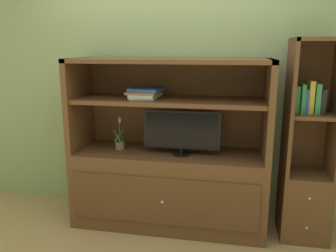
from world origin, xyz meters
The scene contains 8 objects.
ground_plane centered at (0.00, 0.00, 0.00)m, with size 8.00×8.00×0.00m, color tan.
painted_rear_wall centered at (0.00, 0.75, 1.40)m, with size 6.00×0.10×2.80m, color #8C9E6B.
media_console centered at (0.00, 0.40, 0.49)m, with size 1.72×0.60×1.51m.
tv_monitor centered at (0.12, 0.34, 0.90)m, with size 0.66×0.16×0.39m.
potted_plant centered at (-0.46, 0.41, 0.74)m, with size 0.11×0.10×0.30m.
magazine_stack centered at (-0.21, 0.40, 1.21)m, with size 0.31×0.34×0.09m.
bookshelf_tall centered at (1.17, 0.41, 0.57)m, with size 0.39×0.41×1.67m.
upright_book_row centered at (1.15, 0.40, 1.20)m, with size 0.23×0.17×0.26m.
Camera 1 is at (0.54, -2.46, 1.60)m, focal length 36.27 mm.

